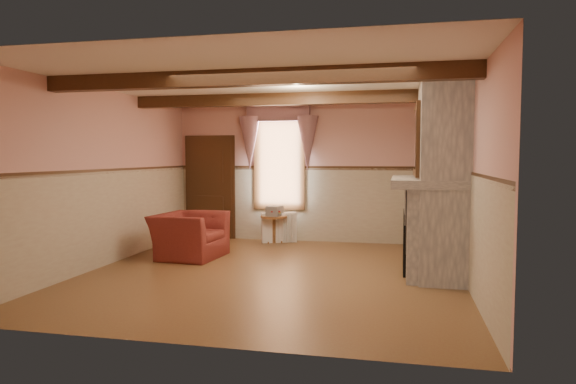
% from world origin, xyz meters
% --- Properties ---
extents(floor, '(5.50, 6.00, 0.01)m').
position_xyz_m(floor, '(0.00, 0.00, 0.00)').
color(floor, brown).
rests_on(floor, ground).
extents(ceiling, '(5.50, 6.00, 0.01)m').
position_xyz_m(ceiling, '(0.00, 0.00, 2.80)').
color(ceiling, silver).
rests_on(ceiling, wall_back).
extents(wall_back, '(5.50, 0.02, 2.80)m').
position_xyz_m(wall_back, '(0.00, 3.00, 1.40)').
color(wall_back, '#DB9F97').
rests_on(wall_back, floor).
extents(wall_front, '(5.50, 0.02, 2.80)m').
position_xyz_m(wall_front, '(0.00, -3.00, 1.40)').
color(wall_front, '#DB9F97').
rests_on(wall_front, floor).
extents(wall_left, '(0.02, 6.00, 2.80)m').
position_xyz_m(wall_left, '(-2.75, 0.00, 1.40)').
color(wall_left, '#DB9F97').
rests_on(wall_left, floor).
extents(wall_right, '(0.02, 6.00, 2.80)m').
position_xyz_m(wall_right, '(2.75, 0.00, 1.40)').
color(wall_right, '#DB9F97').
rests_on(wall_right, floor).
extents(wainscot, '(5.50, 6.00, 1.50)m').
position_xyz_m(wainscot, '(0.00, 0.00, 0.75)').
color(wainscot, beige).
rests_on(wainscot, floor).
extents(chair_rail, '(5.50, 6.00, 0.08)m').
position_xyz_m(chair_rail, '(0.00, 0.00, 1.50)').
color(chair_rail, black).
rests_on(chair_rail, wainscot).
extents(firebox, '(0.20, 0.95, 0.90)m').
position_xyz_m(firebox, '(2.00, 0.60, 0.45)').
color(firebox, black).
rests_on(firebox, floor).
extents(armchair, '(1.12, 1.25, 0.76)m').
position_xyz_m(armchair, '(-1.68, 0.85, 0.38)').
color(armchair, maroon).
rests_on(armchair, floor).
extents(side_table, '(0.69, 0.69, 0.55)m').
position_xyz_m(side_table, '(-0.62, 2.60, 0.28)').
color(side_table, brown).
rests_on(side_table, floor).
extents(book_stack, '(0.31, 0.36, 0.20)m').
position_xyz_m(book_stack, '(-0.60, 2.58, 0.65)').
color(book_stack, '#B7AD8C').
rests_on(book_stack, side_table).
extents(radiator, '(0.72, 0.44, 0.60)m').
position_xyz_m(radiator, '(-0.54, 2.70, 0.30)').
color(radiator, white).
rests_on(radiator, floor).
extents(bowl, '(0.37, 0.37, 0.09)m').
position_xyz_m(bowl, '(2.24, 0.39, 1.47)').
color(bowl, brown).
rests_on(bowl, mantel).
extents(mantel_clock, '(0.14, 0.24, 0.20)m').
position_xyz_m(mantel_clock, '(2.24, 1.29, 1.52)').
color(mantel_clock, black).
rests_on(mantel_clock, mantel).
extents(oil_lamp, '(0.11, 0.11, 0.28)m').
position_xyz_m(oil_lamp, '(2.24, 1.03, 1.56)').
color(oil_lamp, gold).
rests_on(oil_lamp, mantel).
extents(candle_red, '(0.06, 0.06, 0.16)m').
position_xyz_m(candle_red, '(2.24, -0.05, 1.50)').
color(candle_red, maroon).
rests_on(candle_red, mantel).
extents(jar_yellow, '(0.06, 0.06, 0.12)m').
position_xyz_m(jar_yellow, '(2.24, 0.04, 1.48)').
color(jar_yellow, gold).
rests_on(jar_yellow, mantel).
extents(fireplace, '(0.85, 2.00, 2.80)m').
position_xyz_m(fireplace, '(2.42, 0.60, 1.40)').
color(fireplace, gray).
rests_on(fireplace, floor).
extents(mantel, '(1.05, 2.05, 0.12)m').
position_xyz_m(mantel, '(2.24, 0.60, 1.36)').
color(mantel, gray).
rests_on(mantel, fireplace).
extents(overmantel_mirror, '(0.06, 1.44, 1.04)m').
position_xyz_m(overmantel_mirror, '(2.06, 0.60, 1.97)').
color(overmantel_mirror, silver).
rests_on(overmantel_mirror, fireplace).
extents(door, '(1.10, 0.10, 2.10)m').
position_xyz_m(door, '(-2.10, 2.94, 1.05)').
color(door, black).
rests_on(door, floor).
extents(window, '(1.06, 0.08, 2.02)m').
position_xyz_m(window, '(-0.60, 2.97, 1.65)').
color(window, white).
rests_on(window, wall_back).
extents(window_drapes, '(1.30, 0.14, 1.40)m').
position_xyz_m(window_drapes, '(-0.60, 2.88, 2.25)').
color(window_drapes, gray).
rests_on(window_drapes, wall_back).
extents(ceiling_beam_front, '(5.50, 0.18, 0.20)m').
position_xyz_m(ceiling_beam_front, '(0.00, -1.20, 2.70)').
color(ceiling_beam_front, black).
rests_on(ceiling_beam_front, ceiling).
extents(ceiling_beam_back, '(5.50, 0.18, 0.20)m').
position_xyz_m(ceiling_beam_back, '(0.00, 1.20, 2.70)').
color(ceiling_beam_back, black).
rests_on(ceiling_beam_back, ceiling).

